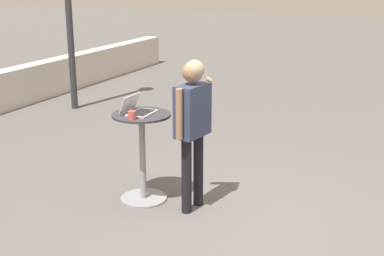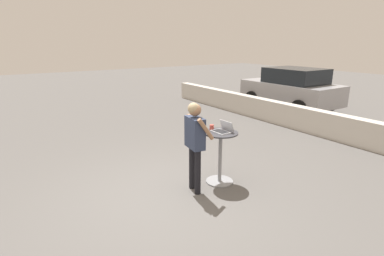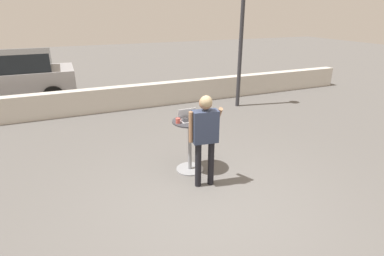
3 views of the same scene
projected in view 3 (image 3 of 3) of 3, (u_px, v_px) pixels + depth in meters
name	position (u px, v px, depth m)	size (l,w,h in m)	color
ground_plane	(210.00, 202.00, 4.90)	(50.00, 50.00, 0.00)	#5B5956
pavement_kerb	(134.00, 97.00, 9.49)	(16.31, 0.35, 0.72)	beige
cafe_table	(190.00, 142.00, 5.67)	(0.65, 0.65, 1.02)	gray
laptop	(189.00, 118.00, 5.53)	(0.35, 0.32, 0.20)	#B7BABF
coffee_mug	(178.00, 121.00, 5.38)	(0.12, 0.08, 0.09)	#C14C42
standing_person	(205.00, 130.00, 4.99)	(0.59, 0.34, 1.66)	black
parked_car_near_street	(14.00, 77.00, 9.89)	(3.82, 2.04, 1.66)	#9E9EA3
street_lamp	(243.00, 8.00, 8.69)	(0.32, 0.32, 4.65)	#2D2D33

